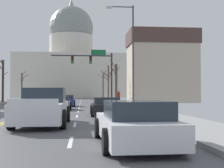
{
  "coord_description": "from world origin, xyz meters",
  "views": [
    {
      "loc": [
        3.85,
        -23.12,
        1.45
      ],
      "look_at": [
        9.65,
        38.17,
        3.3
      ],
      "focal_mm": 49.93,
      "sensor_mm": 36.0,
      "label": 1
    }
  ],
  "objects_px": {
    "sedan_near_04": "(134,124)",
    "bicycle_parked": "(145,108)",
    "signal_gantry": "(95,65)",
    "sedan_oncoming_02": "(44,97)",
    "sedan_oncoming_00": "(46,99)",
    "pedestrian_00": "(118,97)",
    "sedan_near_01": "(60,103)",
    "sedan_near_00": "(66,101)",
    "sedan_near_02": "(105,107)",
    "sedan_oncoming_01": "(54,98)",
    "pickup_truck_near_03": "(43,108)",
    "street_lamp_right": "(130,48)",
    "sedan_oncoming_03": "(49,97)"
  },
  "relations": [
    {
      "from": "sedan_near_01",
      "to": "sedan_oncoming_01",
      "type": "xyz_separation_m",
      "value": [
        -3.52,
        32.4,
        0.03
      ]
    },
    {
      "from": "bicycle_parked",
      "to": "sedan_near_01",
      "type": "bearing_deg",
      "value": 127.66
    },
    {
      "from": "sedan_near_04",
      "to": "sedan_oncoming_00",
      "type": "xyz_separation_m",
      "value": [
        -7.16,
        41.25,
        -0.01
      ]
    },
    {
      "from": "signal_gantry",
      "to": "sedan_near_00",
      "type": "xyz_separation_m",
      "value": [
        -3.42,
        -4.85,
        -4.5
      ]
    },
    {
      "from": "sedan_near_04",
      "to": "sedan_oncoming_00",
      "type": "bearing_deg",
      "value": 99.85
    },
    {
      "from": "signal_gantry",
      "to": "pickup_truck_near_03",
      "type": "xyz_separation_m",
      "value": [
        -3.37,
        -25.56,
        -4.33
      ]
    },
    {
      "from": "sedan_oncoming_01",
      "to": "sedan_oncoming_02",
      "type": "bearing_deg",
      "value": 104.68
    },
    {
      "from": "sedan_oncoming_01",
      "to": "sedan_near_01",
      "type": "bearing_deg",
      "value": -83.79
    },
    {
      "from": "sedan_oncoming_00",
      "to": "sedan_oncoming_02",
      "type": "height_order",
      "value": "sedan_oncoming_00"
    },
    {
      "from": "sedan_oncoming_01",
      "to": "sedan_oncoming_02",
      "type": "height_order",
      "value": "sedan_oncoming_02"
    },
    {
      "from": "sedan_oncoming_03",
      "to": "bicycle_parked",
      "type": "relative_size",
      "value": 2.53
    },
    {
      "from": "sedan_near_00",
      "to": "sedan_oncoming_03",
      "type": "distance_m",
      "value": 52.33
    },
    {
      "from": "street_lamp_right",
      "to": "signal_gantry",
      "type": "bearing_deg",
      "value": 100.41
    },
    {
      "from": "pickup_truck_near_03",
      "to": "sedan_oncoming_00",
      "type": "xyz_separation_m",
      "value": [
        -3.9,
        35.34,
        -0.18
      ]
    },
    {
      "from": "sedan_near_02",
      "to": "sedan_near_04",
      "type": "bearing_deg",
      "value": -90.28
    },
    {
      "from": "bicycle_parked",
      "to": "signal_gantry",
      "type": "bearing_deg",
      "value": 97.22
    },
    {
      "from": "street_lamp_right",
      "to": "sedan_oncoming_03",
      "type": "relative_size",
      "value": 2.0
    },
    {
      "from": "bicycle_parked",
      "to": "sedan_near_00",
      "type": "bearing_deg",
      "value": 111.51
    },
    {
      "from": "sedan_oncoming_01",
      "to": "pedestrian_00",
      "type": "xyz_separation_m",
      "value": [
        9.32,
        -27.35,
        0.48
      ]
    },
    {
      "from": "signal_gantry",
      "to": "sedan_near_00",
      "type": "distance_m",
      "value": 7.45
    },
    {
      "from": "sedan_oncoming_01",
      "to": "sedan_oncoming_02",
      "type": "distance_m",
      "value": 14.21
    },
    {
      "from": "pickup_truck_near_03",
      "to": "sedan_oncoming_02",
      "type": "distance_m",
      "value": 60.05
    },
    {
      "from": "sedan_oncoming_02",
      "to": "sedan_oncoming_03",
      "type": "bearing_deg",
      "value": 90.54
    },
    {
      "from": "sedan_oncoming_03",
      "to": "street_lamp_right",
      "type": "bearing_deg",
      "value": -77.64
    },
    {
      "from": "sedan_near_02",
      "to": "sedan_near_01",
      "type": "bearing_deg",
      "value": 115.0
    },
    {
      "from": "signal_gantry",
      "to": "sedan_oncoming_00",
      "type": "xyz_separation_m",
      "value": [
        -7.27,
        9.77,
        -4.51
      ]
    },
    {
      "from": "pickup_truck_near_03",
      "to": "sedan_oncoming_02",
      "type": "height_order",
      "value": "pickup_truck_near_03"
    },
    {
      "from": "sedan_near_00",
      "to": "sedan_oncoming_02",
      "type": "height_order",
      "value": "sedan_near_00"
    },
    {
      "from": "sedan_near_01",
      "to": "sedan_oncoming_01",
      "type": "relative_size",
      "value": 0.99
    },
    {
      "from": "sedan_near_02",
      "to": "sedan_oncoming_02",
      "type": "relative_size",
      "value": 1.01
    },
    {
      "from": "sedan_oncoming_01",
      "to": "pickup_truck_near_03",
      "type": "bearing_deg",
      "value": -85.41
    },
    {
      "from": "sedan_oncoming_00",
      "to": "pedestrian_00",
      "type": "relative_size",
      "value": 2.69
    },
    {
      "from": "signal_gantry",
      "to": "sedan_oncoming_03",
      "type": "bearing_deg",
      "value": 102.93
    },
    {
      "from": "sedan_near_00",
      "to": "pickup_truck_near_03",
      "type": "distance_m",
      "value": 20.71
    },
    {
      "from": "sedan_near_02",
      "to": "sedan_oncoming_02",
      "type": "height_order",
      "value": "sedan_oncoming_02"
    },
    {
      "from": "sedan_oncoming_00",
      "to": "sedan_near_04",
      "type": "bearing_deg",
      "value": -80.15
    },
    {
      "from": "signal_gantry",
      "to": "sedan_oncoming_00",
      "type": "height_order",
      "value": "signal_gantry"
    },
    {
      "from": "signal_gantry",
      "to": "pickup_truck_near_03",
      "type": "bearing_deg",
      "value": -97.52
    },
    {
      "from": "sedan_near_02",
      "to": "sedan_oncoming_00",
      "type": "distance_m",
      "value": 30.21
    },
    {
      "from": "pedestrian_00",
      "to": "sedan_oncoming_02",
      "type": "bearing_deg",
      "value": 107.45
    },
    {
      "from": "sedan_near_04",
      "to": "signal_gantry",
      "type": "bearing_deg",
      "value": 89.8
    },
    {
      "from": "street_lamp_right",
      "to": "sedan_oncoming_03",
      "type": "height_order",
      "value": "street_lamp_right"
    },
    {
      "from": "sedan_near_02",
      "to": "sedan_oncoming_03",
      "type": "relative_size",
      "value": 1.04
    },
    {
      "from": "sedan_near_04",
      "to": "bicycle_parked",
      "type": "relative_size",
      "value": 2.64
    },
    {
      "from": "sedan_near_00",
      "to": "sedan_oncoming_01",
      "type": "xyz_separation_m",
      "value": [
        -3.63,
        25.15,
        -0.01
      ]
    },
    {
      "from": "sedan_near_02",
      "to": "sedan_oncoming_02",
      "type": "xyz_separation_m",
      "value": [
        -10.6,
        53.61,
        0.02
      ]
    },
    {
      "from": "sedan_near_00",
      "to": "pickup_truck_near_03",
      "type": "bearing_deg",
      "value": -89.87
    },
    {
      "from": "sedan_near_02",
      "to": "pedestrian_00",
      "type": "relative_size",
      "value": 2.8
    },
    {
      "from": "signal_gantry",
      "to": "sedan_oncoming_00",
      "type": "bearing_deg",
      "value": 126.66
    },
    {
      "from": "signal_gantry",
      "to": "sedan_oncoming_02",
      "type": "distance_m",
      "value": 35.96
    }
  ]
}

